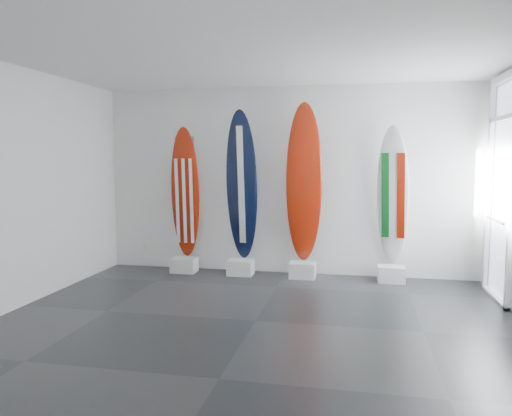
% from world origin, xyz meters
% --- Properties ---
extents(floor, '(6.00, 6.00, 0.00)m').
position_xyz_m(floor, '(0.00, 0.00, 0.00)').
color(floor, black).
rests_on(floor, ground).
extents(ceiling, '(6.00, 6.00, 0.00)m').
position_xyz_m(ceiling, '(0.00, 0.00, 3.00)').
color(ceiling, white).
rests_on(ceiling, wall_back).
extents(wall_back, '(6.00, 0.00, 6.00)m').
position_xyz_m(wall_back, '(0.00, 2.50, 1.50)').
color(wall_back, white).
rests_on(wall_back, ground).
extents(wall_front, '(6.00, 0.00, 6.00)m').
position_xyz_m(wall_front, '(0.00, -2.50, 1.50)').
color(wall_front, white).
rests_on(wall_front, ground).
extents(wall_left, '(0.00, 5.00, 5.00)m').
position_xyz_m(wall_left, '(-3.00, 0.00, 1.50)').
color(wall_left, white).
rests_on(wall_left, ground).
extents(display_block_usa, '(0.40, 0.30, 0.24)m').
position_xyz_m(display_block_usa, '(-1.64, 2.18, 0.12)').
color(display_block_usa, silver).
rests_on(display_block_usa, floor).
extents(surfboard_usa, '(0.48, 0.22, 2.13)m').
position_xyz_m(surfboard_usa, '(-1.64, 2.28, 1.30)').
color(surfboard_usa, maroon).
rests_on(surfboard_usa, display_block_usa).
extents(display_block_navy, '(0.40, 0.30, 0.24)m').
position_xyz_m(display_block_navy, '(-0.69, 2.18, 0.12)').
color(display_block_navy, silver).
rests_on(display_block_navy, floor).
extents(surfboard_navy, '(0.58, 0.35, 2.39)m').
position_xyz_m(surfboard_navy, '(-0.69, 2.28, 1.43)').
color(surfboard_navy, black).
rests_on(surfboard_navy, display_block_navy).
extents(display_block_swiss, '(0.40, 0.30, 0.24)m').
position_xyz_m(display_block_swiss, '(0.31, 2.18, 0.12)').
color(display_block_swiss, silver).
rests_on(display_block_swiss, floor).
extents(surfboard_swiss, '(0.58, 0.32, 2.48)m').
position_xyz_m(surfboard_swiss, '(0.31, 2.28, 1.48)').
color(surfboard_swiss, maroon).
rests_on(surfboard_swiss, display_block_swiss).
extents(display_block_italy, '(0.40, 0.30, 0.24)m').
position_xyz_m(display_block_italy, '(1.65, 2.18, 0.12)').
color(display_block_italy, silver).
rests_on(display_block_italy, floor).
extents(surfboard_italy, '(0.55, 0.45, 2.12)m').
position_xyz_m(surfboard_italy, '(1.65, 2.28, 1.30)').
color(surfboard_italy, silver).
rests_on(surfboard_italy, display_block_italy).
extents(wall_outlet, '(0.09, 0.02, 0.13)m').
position_xyz_m(wall_outlet, '(-2.45, 2.48, 0.35)').
color(wall_outlet, silver).
rests_on(wall_outlet, wall_back).
extents(glass_door, '(0.12, 1.16, 2.85)m').
position_xyz_m(glass_door, '(2.97, 1.55, 1.43)').
color(glass_door, white).
rests_on(glass_door, floor).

